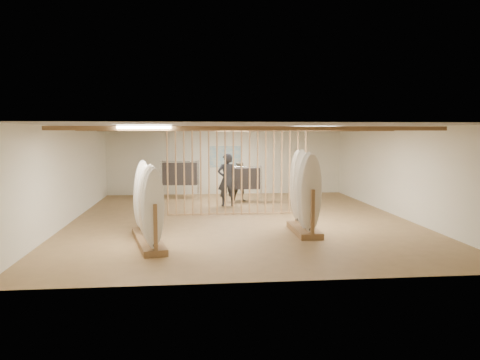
{
  "coord_description": "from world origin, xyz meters",
  "views": [
    {
      "loc": [
        -1.41,
        -13.91,
        2.62
      ],
      "look_at": [
        0.0,
        0.0,
        1.2
      ],
      "focal_mm": 35.0,
      "sensor_mm": 36.0,
      "label": 1
    }
  ],
  "objects": [
    {
      "name": "wall_left",
      "position": [
        -5.0,
        0.0,
        1.4
      ],
      "size": [
        0.0,
        12.0,
        12.0
      ],
      "primitive_type": "plane",
      "rotation": [
        1.57,
        0.0,
        1.57
      ],
      "color": "white",
      "rests_on": "ground"
    },
    {
      "name": "shopper_b",
      "position": [
        0.4,
        3.7,
        0.87
      ],
      "size": [
        0.9,
        0.74,
        1.73
      ],
      "primitive_type": "imported",
      "rotation": [
        0.0,
        0.0,
        -0.11
      ],
      "color": "#3F3B31",
      "rests_on": "floor"
    },
    {
      "name": "clothing_rack_b",
      "position": [
        0.49,
        3.44,
        0.91
      ],
      "size": [
        1.3,
        0.34,
        1.39
      ],
      "rotation": [
        0.0,
        0.0,
        -0.01
      ],
      "color": "silver",
      "rests_on": "floor"
    },
    {
      "name": "rack_right",
      "position": [
        1.48,
        -2.09,
        0.7
      ],
      "size": [
        0.58,
        1.79,
        2.08
      ],
      "rotation": [
        0.0,
        0.0,
        0.0
      ],
      "color": "olive",
      "rests_on": "floor"
    },
    {
      "name": "ceiling",
      "position": [
        0.0,
        0.0,
        2.8
      ],
      "size": [
        12.0,
        12.0,
        0.0
      ],
      "primitive_type": "plane",
      "rotation": [
        3.14,
        0.0,
        0.0
      ],
      "color": "gray",
      "rests_on": "ground"
    },
    {
      "name": "floor",
      "position": [
        0.0,
        0.0,
        0.0
      ],
      "size": [
        12.0,
        12.0,
        0.0
      ],
      "primitive_type": "plane",
      "color": "#9D794C",
      "rests_on": "ground"
    },
    {
      "name": "ceiling_slats",
      "position": [
        0.0,
        0.0,
        2.72
      ],
      "size": [
        9.5,
        6.12,
        0.1
      ],
      "primitive_type": "cube",
      "color": "olive",
      "rests_on": "ground"
    },
    {
      "name": "rack_left",
      "position": [
        -2.48,
        -2.86,
        0.65
      ],
      "size": [
        1.08,
        2.74,
        1.88
      ],
      "rotation": [
        0.0,
        0.0,
        0.22
      ],
      "color": "olive",
      "rests_on": "floor"
    },
    {
      "name": "poster",
      "position": [
        0.0,
        5.98,
        1.6
      ],
      "size": [
        1.4,
        0.03,
        0.9
      ],
      "primitive_type": "cube",
      "color": "teal",
      "rests_on": "ground"
    },
    {
      "name": "bamboo_partition",
      "position": [
        0.0,
        0.8,
        1.4
      ],
      "size": [
        4.45,
        0.05,
        2.78
      ],
      "color": "tan",
      "rests_on": "ground"
    },
    {
      "name": "wall_back",
      "position": [
        0.0,
        6.0,
        1.4
      ],
      "size": [
        12.0,
        0.0,
        12.0
      ],
      "primitive_type": "plane",
      "rotation": [
        1.57,
        0.0,
        0.0
      ],
      "color": "white",
      "rests_on": "ground"
    },
    {
      "name": "clothing_rack_a",
      "position": [
        -1.92,
        4.58,
        1.01
      ],
      "size": [
        1.44,
        0.51,
        1.55
      ],
      "rotation": [
        0.0,
        0.0,
        -0.11
      ],
      "color": "silver",
      "rests_on": "floor"
    },
    {
      "name": "wall_right",
      "position": [
        5.0,
        0.0,
        1.4
      ],
      "size": [
        0.0,
        12.0,
        12.0
      ],
      "primitive_type": "plane",
      "rotation": [
        1.57,
        0.0,
        -1.57
      ],
      "color": "white",
      "rests_on": "ground"
    },
    {
      "name": "light_panels",
      "position": [
        0.0,
        0.0,
        2.74
      ],
      "size": [
        1.2,
        0.35,
        0.06
      ],
      "primitive_type": "cube",
      "color": "white",
      "rests_on": "ground"
    },
    {
      "name": "wall_front",
      "position": [
        0.0,
        -6.0,
        1.4
      ],
      "size": [
        12.0,
        0.0,
        12.0
      ],
      "primitive_type": "plane",
      "rotation": [
        -1.57,
        0.0,
        0.0
      ],
      "color": "white",
      "rests_on": "ground"
    },
    {
      "name": "shopper_a",
      "position": [
        -0.19,
        2.65,
        1.07
      ],
      "size": [
        0.82,
        0.59,
        2.14
      ],
      "primitive_type": "imported",
      "rotation": [
        0.0,
        0.0,
        3.22
      ],
      "color": "#2A2D33",
      "rests_on": "floor"
    }
  ]
}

